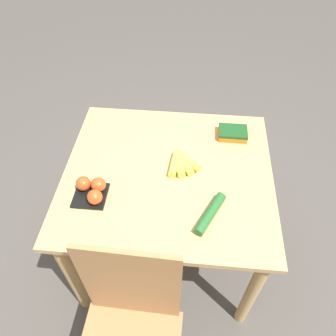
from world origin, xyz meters
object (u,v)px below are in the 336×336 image
(chair, at_px, (130,333))
(cucumber_near, at_px, (210,214))
(carrot_bag, at_px, (233,133))
(tomato_pack, at_px, (92,190))
(banana_bunch, at_px, (181,162))

(chair, height_order, cucumber_near, chair)
(carrot_bag, bearing_deg, chair, 66.53)
(chair, bearing_deg, cucumber_near, 57.02)
(tomato_pack, height_order, carrot_bag, tomato_pack)
(banana_bunch, relative_size, cucumber_near, 0.76)
(carrot_bag, height_order, cucumber_near, carrot_bag)
(tomato_pack, bearing_deg, cucumber_near, 172.57)
(carrot_bag, distance_m, cucumber_near, 0.54)
(banana_bunch, distance_m, cucumber_near, 0.32)
(chair, distance_m, banana_bunch, 0.79)
(banana_bunch, bearing_deg, carrot_bag, -138.14)
(chair, xyz_separation_m, cucumber_near, (-0.30, -0.43, 0.27))
(banana_bunch, height_order, cucumber_near, cucumber_near)
(chair, xyz_separation_m, banana_bunch, (-0.15, -0.72, 0.27))
(tomato_pack, relative_size, cucumber_near, 0.68)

